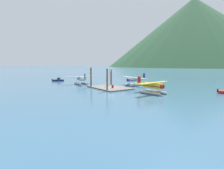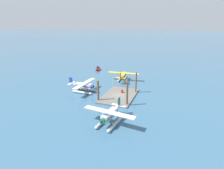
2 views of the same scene
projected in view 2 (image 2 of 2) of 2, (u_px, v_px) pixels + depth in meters
name	position (u px, v px, depth m)	size (l,w,h in m)	color
ground_plane	(119.00, 96.00, 47.12)	(1200.00, 1200.00, 0.00)	#38607F
dock_platform	(119.00, 96.00, 47.07)	(12.76, 8.02, 0.30)	#66605B
piling_near_left	(127.00, 94.00, 40.86)	(0.46, 0.46, 5.91)	brown
piling_near_right	(136.00, 83.00, 48.74)	(0.41, 0.41, 5.81)	brown
piling_far_left	(98.00, 91.00, 43.36)	(0.50, 0.50, 5.32)	brown
flagpole	(113.00, 84.00, 44.99)	(0.95, 0.10, 5.29)	silver
fuel_drum	(122.00, 91.00, 48.55)	(0.62, 0.62, 0.88)	#AD1E19
mooring_buoy	(127.00, 78.00, 61.84)	(0.72, 0.72, 0.72)	orange
seaplane_silver_port_aft	(110.00, 116.00, 33.52)	(7.95, 10.49, 3.84)	#B7BABF
seaplane_yellow_stbd_fwd	(123.00, 76.00, 59.82)	(7.97, 10.48, 3.84)	#B7BABF
seaplane_cream_bow_centre	(84.00, 87.00, 49.59)	(10.43, 7.98, 3.84)	#B7BABF
boat_red_open_east	(98.00, 69.00, 74.48)	(4.71, 2.76, 1.50)	#B2231E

